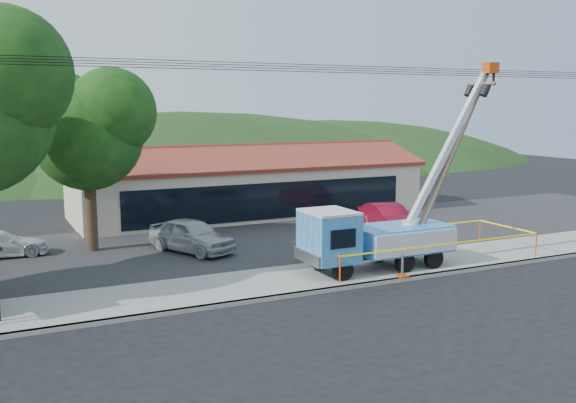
% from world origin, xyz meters
% --- Properties ---
extents(ground, '(120.00, 120.00, 0.00)m').
position_xyz_m(ground, '(0.00, 0.00, 0.00)').
color(ground, black).
rests_on(ground, ground).
extents(curb, '(60.00, 0.25, 0.15)m').
position_xyz_m(curb, '(0.00, 2.10, 0.07)').
color(curb, gray).
rests_on(curb, ground).
extents(sidewalk, '(60.00, 4.00, 0.15)m').
position_xyz_m(sidewalk, '(0.00, 4.00, 0.07)').
color(sidewalk, gray).
rests_on(sidewalk, ground).
extents(parking_lot, '(60.00, 12.00, 0.10)m').
position_xyz_m(parking_lot, '(0.00, 12.00, 0.05)').
color(parking_lot, '#28282B').
rests_on(parking_lot, ground).
extents(strip_mall, '(22.50, 8.53, 4.67)m').
position_xyz_m(strip_mall, '(4.00, 19.98, 1.88)').
color(strip_mall, beige).
rests_on(strip_mall, ground).
extents(tree_lot, '(6.30, 5.60, 8.94)m').
position_xyz_m(tree_lot, '(-7.00, 13.00, 6.21)').
color(tree_lot, '#332316').
rests_on(tree_lot, ground).
extents(hill_center, '(89.60, 64.00, 32.00)m').
position_xyz_m(hill_center, '(10.00, 55.00, 0.00)').
color(hill_center, '#1B3412').
rests_on(hill_center, ground).
extents(hill_east, '(72.80, 52.00, 26.00)m').
position_xyz_m(hill_east, '(30.00, 55.00, 0.00)').
color(hill_east, '#1B3412').
rests_on(hill_east, ground).
extents(utility_truck, '(9.51, 3.66, 8.90)m').
position_xyz_m(utility_truck, '(3.28, 3.80, 1.62)').
color(utility_truck, black).
rests_on(utility_truck, ground).
extents(leaning_pole, '(4.57, 1.80, 8.80)m').
position_xyz_m(leaning_pole, '(7.31, 3.81, 4.93)').
color(leaning_pole, brown).
rests_on(leaning_pole, ground).
extents(caution_tape, '(10.70, 3.82, 1.10)m').
position_xyz_m(caution_tape, '(6.20, 4.43, 0.96)').
color(caution_tape, '#E5410C').
rests_on(caution_tape, ground).
extents(car_silver, '(3.76, 5.15, 1.63)m').
position_xyz_m(car_silver, '(-2.72, 10.58, 0.00)').
color(car_silver, '#A8ABAF').
rests_on(car_silver, ground).
extents(car_red, '(2.13, 4.80, 1.53)m').
position_xyz_m(car_red, '(8.86, 10.78, 0.00)').
color(car_red, maroon).
rests_on(car_red, ground).
extents(car_white, '(4.25, 1.79, 1.22)m').
position_xyz_m(car_white, '(-11.12, 13.48, 0.00)').
color(car_white, white).
rests_on(car_white, ground).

